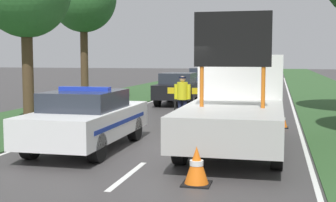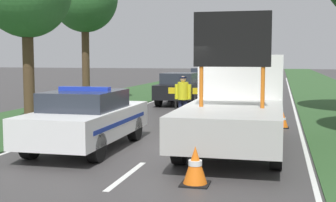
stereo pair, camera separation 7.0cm
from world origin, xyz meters
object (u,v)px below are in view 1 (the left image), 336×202
(pedestrian_civilian, at_px, (207,94))
(traffic_cone_near_truck, at_px, (283,120))
(police_car, at_px, (87,119))
(police_officer, at_px, (182,95))
(queued_car_hatch_blue, at_px, (204,81))
(traffic_cone_centre_front, at_px, (199,119))
(road_barrier, at_px, (204,94))
(queued_car_sedan_black, at_px, (179,88))
(work_truck, at_px, (238,102))
(traffic_cone_near_police, at_px, (197,166))

(pedestrian_civilian, height_order, traffic_cone_near_truck, pedestrian_civilian)
(police_car, bearing_deg, police_officer, 78.95)
(pedestrian_civilian, bearing_deg, police_car, -91.13)
(police_officer, distance_m, traffic_cone_near_truck, 3.46)
(queued_car_hatch_blue, bearing_deg, traffic_cone_centre_front, 98.08)
(road_barrier, relative_size, queued_car_hatch_blue, 0.64)
(queued_car_hatch_blue, bearing_deg, police_officer, 95.34)
(queued_car_hatch_blue, bearing_deg, queued_car_sedan_black, 87.73)
(work_truck, relative_size, pedestrian_civilian, 3.44)
(pedestrian_civilian, bearing_deg, traffic_cone_centre_front, -72.97)
(traffic_cone_near_truck, bearing_deg, pedestrian_civilian, 172.86)
(pedestrian_civilian, relative_size, traffic_cone_near_police, 2.54)
(police_car, bearing_deg, traffic_cone_centre_front, 65.55)
(pedestrian_civilian, relative_size, queued_car_sedan_black, 0.44)
(traffic_cone_centre_front, height_order, traffic_cone_near_truck, traffic_cone_centre_front)
(traffic_cone_near_police, bearing_deg, traffic_cone_near_truck, 77.88)
(police_car, relative_size, queued_car_hatch_blue, 1.08)
(police_car, height_order, queued_car_sedan_black, police_car)
(road_barrier, xyz_separation_m, traffic_cone_centre_front, (0.11, -1.77, -0.66))
(police_officer, xyz_separation_m, traffic_cone_near_police, (1.81, -7.68, -0.61))
(work_truck, distance_m, traffic_cone_near_police, 4.10)
(pedestrian_civilian, relative_size, traffic_cone_centre_front, 2.86)
(work_truck, xyz_separation_m, pedestrian_civilian, (-1.31, 3.53, -0.08))
(work_truck, height_order, traffic_cone_centre_front, work_truck)
(traffic_cone_near_police, relative_size, queued_car_hatch_blue, 0.17)
(queued_car_sedan_black, bearing_deg, traffic_cone_centre_front, 106.83)
(work_truck, xyz_separation_m, queued_car_hatch_blue, (-3.39, 16.44, -0.30))
(traffic_cone_near_truck, relative_size, queued_car_sedan_black, 0.13)
(police_car, bearing_deg, work_truck, 25.55)
(traffic_cone_near_police, xyz_separation_m, traffic_cone_centre_front, (-1.03, 6.56, -0.04))
(work_truck, height_order, road_barrier, work_truck)
(queued_car_sedan_black, relative_size, queued_car_hatch_blue, 0.96)
(police_officer, bearing_deg, police_car, 68.25)
(pedestrian_civilian, xyz_separation_m, traffic_cone_near_truck, (2.47, -0.31, -0.78))
(police_car, xyz_separation_m, traffic_cone_near_truck, (4.73, 4.63, -0.50))
(road_barrier, relative_size, traffic_cone_centre_front, 4.31)
(traffic_cone_near_truck, bearing_deg, traffic_cone_near_police, -102.12)
(traffic_cone_centre_front, bearing_deg, traffic_cone_near_truck, 14.66)
(traffic_cone_near_police, xyz_separation_m, queued_car_sedan_black, (-3.26, 13.93, 0.43))
(police_car, height_order, police_officer, police_officer)
(pedestrian_civilian, bearing_deg, traffic_cone_near_police, -59.66)
(traffic_cone_near_truck, relative_size, queued_car_hatch_blue, 0.12)
(pedestrian_civilian, height_order, queued_car_hatch_blue, pedestrian_civilian)
(pedestrian_civilian, bearing_deg, queued_car_sedan_black, 133.49)
(police_car, bearing_deg, pedestrian_civilian, 69.50)
(police_officer, bearing_deg, work_truck, 114.23)
(traffic_cone_near_truck, bearing_deg, queued_car_sedan_black, 125.70)
(police_officer, xyz_separation_m, traffic_cone_near_truck, (3.36, -0.44, -0.71))
(queued_car_hatch_blue, bearing_deg, work_truck, 101.66)
(traffic_cone_near_police, height_order, traffic_cone_near_truck, traffic_cone_near_police)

